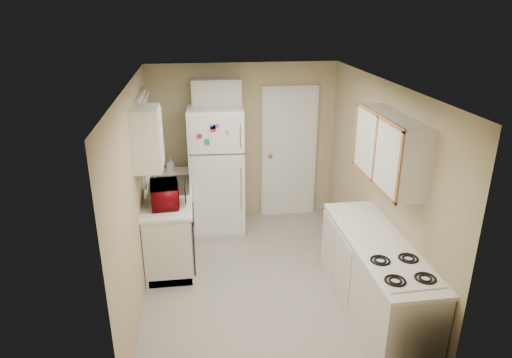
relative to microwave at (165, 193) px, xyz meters
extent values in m
plane|color=beige|center=(1.12, -0.43, -1.05)|extent=(3.80, 3.80, 0.00)
plane|color=white|center=(1.12, -0.43, 1.35)|extent=(3.80, 3.80, 0.00)
plane|color=tan|center=(-0.28, -0.43, 0.15)|extent=(3.80, 3.80, 0.00)
plane|color=tan|center=(2.52, -0.43, 0.15)|extent=(3.80, 3.80, 0.00)
plane|color=tan|center=(1.12, 1.47, 0.15)|extent=(2.80, 2.80, 0.00)
plane|color=tan|center=(1.12, -2.33, 0.15)|extent=(2.80, 2.80, 0.00)
cube|color=silver|center=(0.02, 0.47, -0.60)|extent=(0.60, 1.80, 0.90)
cube|color=black|center=(0.31, -0.13, -0.56)|extent=(0.03, 0.58, 0.72)
cube|color=gray|center=(0.02, 0.62, -0.19)|extent=(0.54, 0.74, 0.16)
imported|color=maroon|center=(0.00, 0.00, 0.00)|extent=(0.51, 0.31, 0.32)
imported|color=white|center=(0.02, 1.18, -0.05)|extent=(0.10, 0.11, 0.21)
cube|color=silver|center=(-0.24, 0.62, 0.55)|extent=(0.10, 0.98, 1.08)
cube|color=silver|center=(-0.13, -0.21, 0.75)|extent=(0.30, 0.45, 0.70)
cube|color=white|center=(0.69, 1.09, -0.12)|extent=(0.81, 0.78, 1.86)
cube|color=silver|center=(0.72, 1.32, 0.95)|extent=(0.70, 0.30, 0.40)
cube|color=white|center=(1.82, 1.43, -0.03)|extent=(0.86, 0.06, 2.08)
cube|color=silver|center=(2.22, -1.23, -0.60)|extent=(0.60, 2.00, 0.90)
cube|color=white|center=(2.22, -1.79, -0.66)|extent=(0.54, 0.66, 0.78)
cube|color=silver|center=(2.37, -0.93, 0.75)|extent=(0.30, 1.20, 0.70)
camera|label=1|loc=(0.41, -5.16, 2.15)|focal=32.00mm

